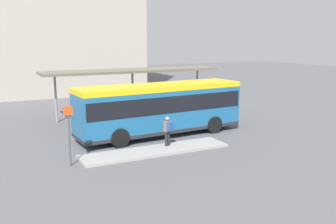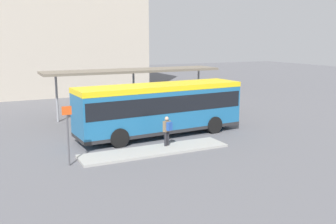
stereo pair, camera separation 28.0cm
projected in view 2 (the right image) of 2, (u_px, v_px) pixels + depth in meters
The scene contains 11 objects.
ground_plane at pixel (160, 135), 22.87m from camera, with size 120.00×120.00×0.00m, color #5B5B60.
curb_island at pixel (155, 151), 19.51m from camera, with size 7.91×1.80×0.12m.
city_bus at pixel (161, 106), 22.52m from camera, with size 10.40×3.12×3.13m.
pedestrian_waiting at pixel (167, 129), 20.01m from camera, with size 0.46×0.49×1.60m.
bicycle_red at pixel (234, 110), 29.07m from camera, with size 0.48×1.54×0.67m.
bicycle_yellow at pixel (228, 109), 29.65m from camera, with size 0.48×1.68×0.73m.
bicycle_black at pixel (225, 107), 30.39m from camera, with size 0.48×1.76×0.76m.
bicycle_orange at pixel (218, 106), 30.92m from camera, with size 0.48×1.63×0.71m.
station_shelter at pixel (133, 71), 28.47m from camera, with size 13.58×2.83×3.53m.
platform_sign at pixel (68, 133), 17.08m from camera, with size 0.44×0.08×2.80m.
station_building at pixel (35, 4), 40.77m from camera, with size 21.39×12.86×19.20m.
Camera 2 is at (-9.32, -20.13, 5.75)m, focal length 40.00 mm.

